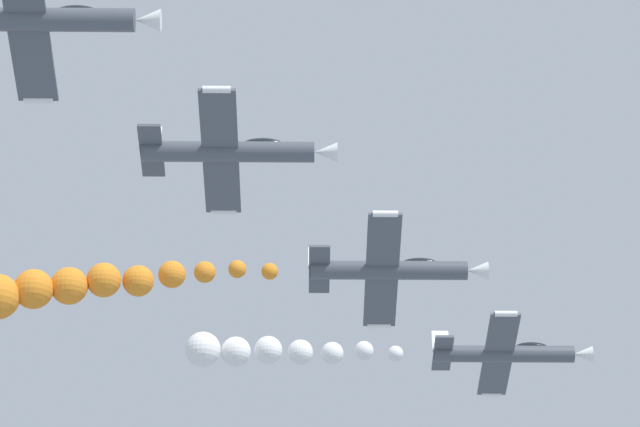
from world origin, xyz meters
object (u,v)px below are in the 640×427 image
airplane_right_inner (232,151)px  airplane_lead (507,354)px  airplane_left_inner (392,270)px  airplane_left_outer (40,19)px

airplane_right_inner → airplane_lead: bearing=142.2°
airplane_left_inner → airplane_left_outer: (20.85, -17.16, 3.83)m
airplane_left_outer → airplane_lead: bearing=142.6°
airplane_lead → airplane_left_inner: 14.67m
airplane_lead → airplane_right_inner: size_ratio=1.00×
airplane_lead → airplane_left_outer: size_ratio=1.00×
airplane_lead → airplane_left_inner: (12.18, -8.13, 0.89)m
airplane_left_inner → airplane_left_outer: size_ratio=1.00×
airplane_left_inner → airplane_left_outer: 27.27m
airplane_right_inner → airplane_left_outer: (11.08, -8.29, 1.15)m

